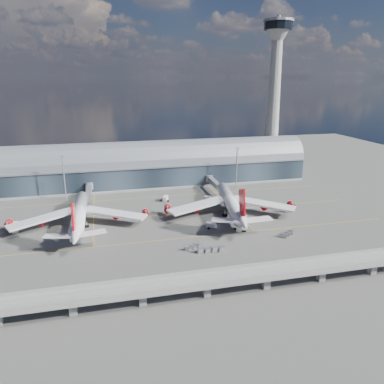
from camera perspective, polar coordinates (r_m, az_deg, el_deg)
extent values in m
plane|color=#474744|center=(169.43, -2.86, -5.76)|extent=(500.00, 500.00, 0.00)
cube|color=gold|center=(160.42, -2.18, -7.11)|extent=(200.00, 0.25, 0.01)
cube|color=gold|center=(187.74, -4.02, -3.45)|extent=(200.00, 0.25, 0.01)
cube|color=gold|center=(215.78, -5.38, -0.73)|extent=(200.00, 0.25, 0.01)
cube|color=gold|center=(195.03, -14.73, -3.20)|extent=(0.25, 80.00, 0.01)
cube|color=gold|center=(205.06, 5.18, -1.68)|extent=(0.25, 80.00, 0.01)
cube|color=#1C262F|center=(240.57, -6.41, 2.84)|extent=(200.00, 28.00, 14.00)
cylinder|color=slate|center=(238.96, -6.47, 4.47)|extent=(200.00, 28.00, 28.00)
cube|color=gray|center=(225.42, -6.00, 3.72)|extent=(200.00, 1.00, 1.20)
cube|color=gray|center=(242.21, -6.36, 1.37)|extent=(200.00, 30.00, 1.20)
cube|color=gray|center=(269.58, 11.70, 3.48)|extent=(18.00, 18.00, 8.00)
cone|color=gray|center=(263.25, 12.25, 12.19)|extent=(10.00, 10.00, 90.00)
cone|color=gray|center=(263.76, 12.93, 22.40)|extent=(16.00, 16.00, 8.00)
cylinder|color=black|center=(264.30, 13.01, 23.47)|extent=(18.00, 18.00, 5.00)
cylinder|color=slate|center=(264.68, 13.06, 24.12)|extent=(19.00, 19.00, 1.50)
cylinder|color=gray|center=(264.87, 13.08, 24.44)|extent=(2.40, 2.40, 3.00)
cube|color=gray|center=(118.95, 2.27, -13.33)|extent=(220.00, 8.50, 1.20)
cube|color=gray|center=(115.09, 2.83, -13.83)|extent=(220.00, 0.40, 1.20)
cube|color=gray|center=(121.75, 1.75, -11.96)|extent=(220.00, 0.40, 1.20)
cube|color=gray|center=(117.38, 2.48, -13.41)|extent=(220.00, 0.12, 0.12)
cube|color=gray|center=(119.87, 2.07, -12.71)|extent=(220.00, 0.12, 0.12)
cube|color=gray|center=(117.58, -17.69, -16.33)|extent=(2.20, 2.20, 5.00)
cube|color=gray|center=(117.36, -7.55, -15.66)|extent=(2.20, 2.20, 5.00)
cube|color=gray|center=(120.50, 2.25, -14.56)|extent=(2.20, 2.20, 5.00)
cube|color=gray|center=(126.75, 11.22, -13.18)|extent=(2.20, 2.20, 5.00)
cube|color=gray|center=(135.69, 19.09, -11.70)|extent=(2.20, 2.20, 5.00)
cube|color=gray|center=(146.83, 25.80, -10.25)|extent=(2.20, 2.20, 5.00)
cylinder|color=gray|center=(216.26, -18.89, 1.90)|extent=(0.70, 0.70, 25.00)
cube|color=gray|center=(213.50, -19.22, 5.19)|extent=(3.00, 0.40, 1.00)
cylinder|color=gray|center=(229.13, 6.83, 3.53)|extent=(0.70, 0.70, 25.00)
cube|color=gray|center=(226.53, 6.94, 6.65)|extent=(3.00, 0.40, 1.00)
cylinder|color=white|center=(180.19, -16.81, -3.08)|extent=(6.44, 50.14, 6.04)
cone|color=white|center=(206.63, -16.42, -0.48)|extent=(6.10, 7.60, 6.04)
cone|color=white|center=(152.25, -17.40, -6.59)|extent=(6.13, 11.38, 6.04)
cube|color=#B7070E|center=(152.16, -17.59, -3.59)|extent=(0.75, 11.30, 12.51)
cube|color=white|center=(180.57, -21.83, -3.81)|extent=(30.49, 20.78, 2.44)
cube|color=white|center=(178.16, -11.75, -3.18)|extent=(30.37, 21.15, 2.44)
cylinder|color=#B7070E|center=(182.99, -21.87, -4.12)|extent=(3.06, 4.75, 3.02)
cylinder|color=#B7070E|center=(185.82, -26.16, -4.34)|extent=(3.06, 4.75, 3.02)
cylinder|color=#B7070E|center=(180.53, -11.55, -3.47)|extent=(3.06, 4.75, 3.02)
cylinder|color=#B7070E|center=(181.28, -7.11, -3.16)|extent=(3.06, 4.75, 3.02)
cylinder|color=gray|center=(198.28, -16.44, -2.57)|extent=(0.47, 0.47, 2.83)
cylinder|color=gray|center=(178.46, -17.72, -4.89)|extent=(0.57, 0.57, 2.83)
cylinder|color=gray|center=(177.99, -15.78, -4.77)|extent=(0.57, 0.57, 2.83)
cylinder|color=black|center=(178.78, -17.69, -5.16)|extent=(2.09, 1.43, 1.42)
cylinder|color=black|center=(178.32, -15.76, -5.04)|extent=(2.09, 1.43, 1.42)
cylinder|color=white|center=(188.07, 5.84, -1.48)|extent=(13.90, 50.69, 6.04)
cone|color=white|center=(214.70, 4.50, 0.92)|extent=(7.28, 9.18, 6.04)
cone|color=white|center=(159.82, 7.77, -4.64)|extent=(7.93, 13.29, 6.04)
cube|color=#B7070E|center=(159.97, 7.65, -1.60)|extent=(2.68, 12.41, 13.79)
cube|color=white|center=(184.19, 0.94, -2.06)|extent=(32.42, 18.07, 2.58)
cube|color=white|center=(189.99, 10.79, -1.77)|extent=(30.09, 25.58, 2.58)
cylinder|color=black|center=(188.60, 5.82, -1.96)|extent=(12.19, 45.44, 5.13)
cylinder|color=#B7070E|center=(186.71, 0.69, -2.40)|extent=(4.11, 5.67, 3.33)
cylinder|color=#B7070E|center=(186.00, -3.76, -2.52)|extent=(4.11, 5.67, 3.33)
cylinder|color=#B7070E|center=(192.64, 10.77, -2.09)|extent=(4.11, 5.67, 3.33)
cylinder|color=#B7070E|center=(196.91, 14.85, -1.95)|extent=(4.11, 5.67, 3.33)
cylinder|color=gray|center=(206.10, 4.93, -1.12)|extent=(0.52, 0.52, 3.12)
cylinder|color=gray|center=(185.15, 5.00, -3.26)|extent=(0.62, 0.62, 3.12)
cylinder|color=gray|center=(186.35, 7.03, -3.19)|extent=(0.62, 0.62, 3.12)
cylinder|color=black|center=(185.50, 5.00, -3.55)|extent=(2.51, 1.90, 1.56)
cylinder|color=black|center=(186.69, 7.02, -3.47)|extent=(2.51, 1.90, 1.56)
cube|color=gray|center=(214.43, -15.46, 0.05)|extent=(3.00, 24.00, 3.00)
cube|color=gray|center=(202.95, -15.52, -0.91)|extent=(3.60, 3.60, 3.40)
cylinder|color=gray|center=(225.96, -15.39, 0.92)|extent=(4.40, 4.40, 4.00)
cylinder|color=gray|center=(204.02, -15.45, -1.85)|extent=(0.50, 0.50, 3.40)
cylinder|color=black|center=(204.45, -15.42, -2.20)|extent=(1.40, 0.80, 0.80)
cube|color=gray|center=(221.75, 3.64, 1.21)|extent=(3.00, 28.00, 3.00)
cube|color=gray|center=(208.98, 4.77, 0.19)|extent=(3.60, 3.60, 3.40)
cylinder|color=gray|center=(234.67, 2.63, 2.11)|extent=(4.40, 4.40, 4.00)
cylinder|color=gray|center=(210.02, 4.75, -0.73)|extent=(0.50, 0.50, 3.40)
cylinder|color=black|center=(210.43, 4.74, -1.08)|extent=(1.40, 0.80, 0.80)
cube|color=silver|center=(184.72, -25.32, -4.89)|extent=(3.27, 8.00, 2.90)
cylinder|color=black|center=(187.39, -25.06, -4.97)|extent=(2.87, 1.25, 1.00)
cylinder|color=black|center=(182.96, -25.48, -5.55)|extent=(2.87, 1.25, 1.00)
cube|color=silver|center=(170.94, 2.89, -5.05)|extent=(4.65, 3.94, 2.22)
cylinder|color=black|center=(172.26, 3.19, -5.23)|extent=(1.79, 2.21, 0.77)
cylinder|color=black|center=(170.35, 2.58, -5.48)|extent=(1.79, 2.21, 0.77)
cube|color=silver|center=(187.49, 6.69, -3.01)|extent=(8.63, 3.14, 2.75)
cylinder|color=black|center=(189.02, 7.43, -3.26)|extent=(1.17, 2.71, 0.95)
cylinder|color=black|center=(186.82, 5.93, -3.45)|extent=(1.17, 2.71, 0.95)
cube|color=silver|center=(168.86, 7.35, -5.43)|extent=(4.83, 5.69, 2.37)
cylinder|color=black|center=(170.16, 6.85, -5.61)|extent=(2.34, 1.97, 0.82)
cylinder|color=black|center=(168.37, 7.82, -5.91)|extent=(2.34, 1.97, 0.82)
cube|color=silver|center=(207.76, -4.07, -0.96)|extent=(3.86, 5.23, 2.47)
cylinder|color=black|center=(209.33, -4.29, -1.14)|extent=(2.53, 1.71, 0.86)
cylinder|color=black|center=(206.88, -3.84, -1.36)|extent=(2.53, 1.71, 0.86)
cube|color=silver|center=(206.70, 2.64, -1.01)|extent=(6.40, 4.28, 2.59)
cylinder|color=black|center=(208.17, 3.05, -1.22)|extent=(1.73, 2.65, 0.90)
cylinder|color=black|center=(205.96, 2.21, -1.41)|extent=(1.73, 2.65, 0.90)
cube|color=gray|center=(149.90, -0.65, -8.81)|extent=(2.68, 2.32, 0.28)
cube|color=#A1A1A6|center=(149.57, -0.65, -8.55)|extent=(2.30, 2.07, 1.41)
cube|color=gray|center=(151.27, 0.09, -8.56)|extent=(2.68, 2.32, 0.28)
cube|color=#A1A1A6|center=(150.94, 0.09, -8.30)|extent=(2.30, 2.07, 1.41)
cube|color=gray|center=(152.66, 0.82, -8.31)|extent=(2.68, 2.32, 0.28)
cube|color=#A1A1A6|center=(152.34, 0.82, -8.06)|extent=(2.30, 2.07, 1.41)
cube|color=gray|center=(148.16, 1.28, -9.13)|extent=(2.75, 2.02, 0.32)
cube|color=#A1A1A6|center=(147.79, 1.28, -8.83)|extent=(2.32, 1.86, 1.60)
cube|color=gray|center=(148.51, 2.35, -9.07)|extent=(2.75, 2.02, 0.32)
cube|color=#A1A1A6|center=(148.14, 2.36, -8.78)|extent=(2.32, 1.86, 1.60)
cube|color=gray|center=(148.92, 3.42, -9.01)|extent=(2.75, 2.02, 0.32)
cube|color=#A1A1A6|center=(148.55, 3.42, -8.72)|extent=(2.32, 1.86, 1.60)
cube|color=gray|center=(149.38, 4.48, -8.95)|extent=(2.75, 2.02, 0.32)
cube|color=#A1A1A6|center=(149.01, 4.49, -8.66)|extent=(2.32, 1.86, 1.60)
cube|color=gray|center=(165.89, 13.90, -6.69)|extent=(2.99, 2.76, 0.31)
cube|color=#A1A1A6|center=(165.56, 13.92, -6.42)|extent=(2.59, 2.45, 1.55)
cube|color=gray|center=(168.10, 14.35, -6.40)|extent=(2.99, 2.76, 0.31)
cube|color=#A1A1A6|center=(167.77, 14.37, -6.14)|extent=(2.59, 2.45, 1.55)
cube|color=gray|center=(170.32, 14.78, -6.12)|extent=(2.99, 2.76, 0.31)
cube|color=#A1A1A6|center=(170.00, 14.80, -5.86)|extent=(2.59, 2.45, 1.55)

